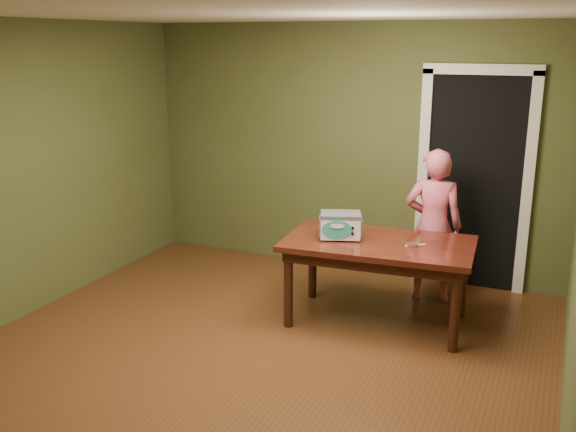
{
  "coord_description": "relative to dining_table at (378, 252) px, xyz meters",
  "views": [
    {
      "loc": [
        2.1,
        -3.87,
        2.42
      ],
      "look_at": [
        -0.04,
        1.0,
        0.95
      ],
      "focal_mm": 40.0,
      "sensor_mm": 36.0,
      "label": 1
    }
  ],
  "objects": [
    {
      "name": "spatula",
      "position": [
        0.32,
        -0.01,
        0.1
      ],
      "size": [
        0.16,
        0.13,
        0.01
      ],
      "primitive_type": "cube",
      "rotation": [
        0.0,
        0.0,
        0.67
      ],
      "color": "#DBC55F",
      "rests_on": "dining_table"
    },
    {
      "name": "child",
      "position": [
        0.32,
        0.71,
        0.08
      ],
      "size": [
        0.58,
        0.42,
        1.46
      ],
      "primitive_type": "imported",
      "rotation": [
        0.0,
        0.0,
        3.28
      ],
      "color": "#E25D76",
      "rests_on": "floor"
    },
    {
      "name": "doorway",
      "position": [
        0.59,
        1.54,
        0.41
      ],
      "size": [
        1.1,
        0.66,
        2.25
      ],
      "color": "black",
      "rests_on": "ground"
    },
    {
      "name": "toy_oven",
      "position": [
        -0.33,
        -0.06,
        0.22
      ],
      "size": [
        0.42,
        0.35,
        0.23
      ],
      "rotation": [
        0.0,
        0.0,
        0.35
      ],
      "color": "#4C4F54",
      "rests_on": "dining_table"
    },
    {
      "name": "floor",
      "position": [
        -0.71,
        -1.24,
        -0.65
      ],
      "size": [
        5.0,
        5.0,
        0.0
      ],
      "primitive_type": "plane",
      "color": "#593119",
      "rests_on": "ground"
    },
    {
      "name": "baking_pan",
      "position": [
        0.29,
        -0.03,
        0.11
      ],
      "size": [
        0.1,
        0.1,
        0.02
      ],
      "color": "silver",
      "rests_on": "dining_table"
    },
    {
      "name": "room_shell",
      "position": [
        -0.71,
        -1.24,
        1.06
      ],
      "size": [
        4.52,
        5.02,
        2.61
      ],
      "color": "#4A542D",
      "rests_on": "ground"
    },
    {
      "name": "dining_table",
      "position": [
        0.0,
        0.0,
        0.0
      ],
      "size": [
        1.66,
        1.02,
        0.75
      ],
      "rotation": [
        0.0,
        0.0,
        0.07
      ],
      "color": "#34110B",
      "rests_on": "floor"
    }
  ]
}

